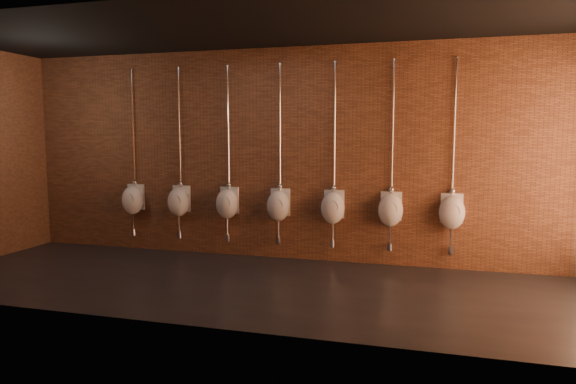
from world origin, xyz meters
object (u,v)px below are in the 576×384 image
object	(u,v)px
urinal_1	(179,201)
urinal_4	(333,207)
urinal_3	(279,204)
urinal_0	(133,199)
urinal_2	(227,203)
urinal_5	(391,209)
urinal_6	(452,211)

from	to	relation	value
urinal_1	urinal_4	distance (m)	2.51
urinal_3	urinal_0	bearing A→B (deg)	180.00
urinal_2	urinal_3	xyz separation A→B (m)	(0.84, 0.00, 0.00)
urinal_2	urinal_1	bearing A→B (deg)	180.00
urinal_1	urinal_5	bearing A→B (deg)	0.00
urinal_1	urinal_4	size ratio (longest dim) A/B	1.00
urinal_1	urinal_0	bearing A→B (deg)	180.00
urinal_1	urinal_4	bearing A→B (deg)	0.00
urinal_0	urinal_3	distance (m)	2.51
urinal_2	urinal_6	world-z (taller)	same
urinal_5	urinal_1	bearing A→B (deg)	180.00
urinal_1	urinal_2	size ratio (longest dim) A/B	1.00
urinal_5	urinal_6	bearing A→B (deg)	0.00
urinal_1	urinal_6	world-z (taller)	same
urinal_1	urinal_6	xyz separation A→B (m)	(4.18, 0.00, 0.00)
urinal_0	urinal_4	size ratio (longest dim) A/B	1.00
urinal_2	urinal_5	world-z (taller)	same
urinal_2	urinal_5	bearing A→B (deg)	0.00
urinal_0	urinal_1	bearing A→B (deg)	0.00
urinal_3	urinal_4	xyz separation A→B (m)	(0.84, 0.00, 0.00)
urinal_2	urinal_6	size ratio (longest dim) A/B	1.00
urinal_3	urinal_5	bearing A→B (deg)	0.00
urinal_4	urinal_5	xyz separation A→B (m)	(0.84, 0.00, 0.00)
urinal_1	urinal_2	xyz separation A→B (m)	(0.84, 0.00, 0.00)
urinal_0	urinal_2	xyz separation A→B (m)	(1.67, 0.00, 0.00)
urinal_0	urinal_6	distance (m)	5.02
urinal_4	urinal_5	world-z (taller)	same
urinal_6	urinal_2	bearing A→B (deg)	180.00
urinal_0	urinal_3	bearing A→B (deg)	0.00
urinal_1	urinal_5	distance (m)	3.34
urinal_5	urinal_3	bearing A→B (deg)	180.00
urinal_1	urinal_3	xyz separation A→B (m)	(1.67, 0.00, 0.00)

